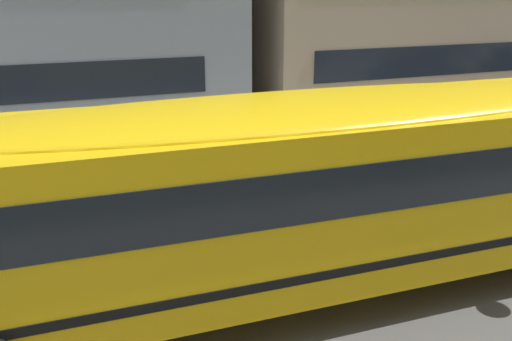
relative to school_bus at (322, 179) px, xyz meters
name	(u,v)px	position (x,y,z in m)	size (l,w,h in m)	color
ground_plane	(154,278)	(-2.41, 1.22, -1.84)	(400.00, 400.00, 0.00)	#54514F
sidewalk_far	(103,157)	(-2.41, 8.45, -1.83)	(120.00, 3.00, 0.01)	gray
lane_centreline	(154,278)	(-2.41, 1.22, -1.83)	(110.00, 0.16, 0.01)	silver
school_bus	(322,179)	(0.00, 0.00, 0.00)	(13.87, 3.46, 3.09)	yellow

